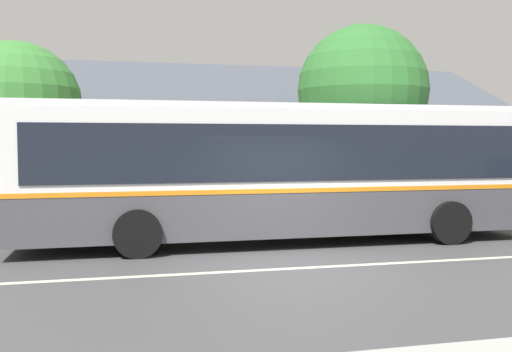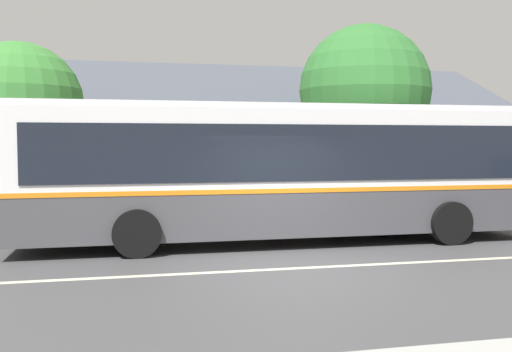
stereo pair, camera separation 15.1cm
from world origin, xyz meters
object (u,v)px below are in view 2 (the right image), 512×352
Objects in this scene: bench_down_street at (145,209)px; street_tree_secondary at (20,105)px; transit_bus at (280,169)px; street_tree_primary at (364,91)px.

street_tree_secondary reaches higher than bench_down_street.
street_tree_secondary is at bearing 153.40° from bench_down_street.
bench_down_street is 0.32× the size of street_tree_secondary.
street_tree_primary reaches higher than transit_bus.
bench_down_street is 7.79m from street_tree_primary.
transit_bus is at bearing -134.19° from street_tree_primary.
street_tree_secondary is (-3.41, 1.71, 2.84)m from bench_down_street.
street_tree_primary is at bearing -2.19° from street_tree_secondary.
street_tree_primary reaches higher than bench_down_street.
street_tree_secondary reaches higher than transit_bus.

